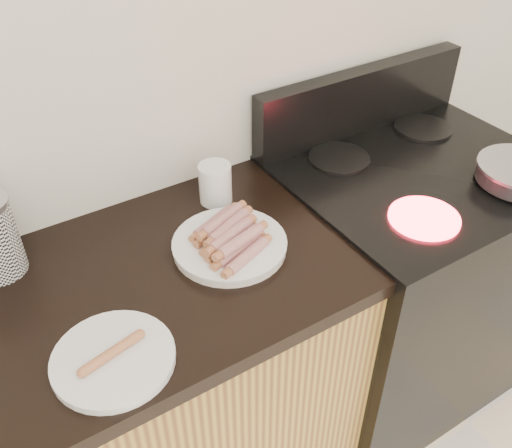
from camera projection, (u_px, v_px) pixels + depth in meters
wall_back at (97, 57)px, 1.27m from camera, size 4.00×0.04×2.60m
stove at (399, 284)px, 1.91m from camera, size 0.76×0.65×0.91m
stove_panel at (361, 100)px, 1.75m from camera, size 0.76×0.06×0.20m
burner_near_left at (424, 218)px, 1.44m from camera, size 0.18×0.18×0.01m
burner_near_right at (512, 178)px, 1.58m from camera, size 0.18×0.18×0.01m
burner_far_left at (339, 158)px, 1.66m from camera, size 0.18×0.18×0.01m
burner_far_right at (423, 128)px, 1.81m from camera, size 0.18×0.18×0.01m
main_plate at (230, 246)px, 1.36m from camera, size 0.31×0.31×0.02m
side_plate at (113, 359)px, 1.10m from camera, size 0.30×0.30×0.02m
hotdog_pile at (229, 236)px, 1.34m from camera, size 0.13×0.21×0.05m
plain_sausages at (112, 353)px, 1.09m from camera, size 0.13×0.05×0.02m
mug at (215, 183)px, 1.49m from camera, size 0.09×0.09×0.11m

